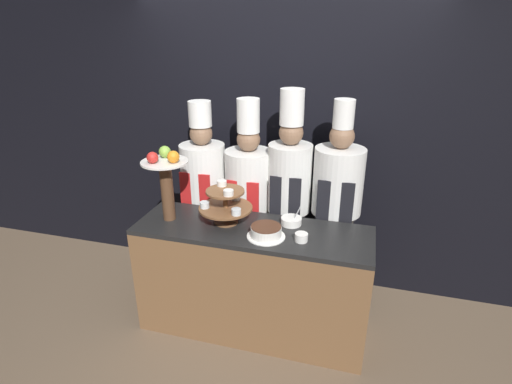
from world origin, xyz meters
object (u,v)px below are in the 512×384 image
Objects in this scene: cake_round at (266,232)px; serving_bowl_far at (291,221)px; chef_center_left at (249,196)px; tiered_stand at (226,204)px; chef_left at (204,190)px; chef_center_right at (289,193)px; chef_right at (336,202)px; cup_white at (301,237)px; fruit_pedestal at (166,176)px.

serving_bowl_far is (0.13, 0.24, -0.01)m from cake_round.
tiered_stand is at bearing -95.84° from chef_center_left.
cake_round is 0.16× the size of chef_left.
chef_center_right is at bearing 0.00° from chef_left.
chef_center_right reaches higher than serving_bowl_far.
serving_bowl_far is (0.48, 0.10, -0.13)m from tiered_stand.
chef_left reaches higher than serving_bowl_far.
chef_left is 0.98× the size of chef_center_left.
serving_bowl_far is 0.55m from chef_center_left.
chef_left is at bearing 140.48° from cake_round.
cake_round is at bearing -39.52° from chef_left.
serving_bowl_far is at bearing 12.24° from tiered_stand.
chef_center_left is at bearing 117.15° from cake_round.
tiered_stand is 0.23× the size of chef_left.
chef_center_left is 0.73m from chef_right.
serving_bowl_far is 0.46m from chef_right.
chef_right is at bearing 49.07° from serving_bowl_far.
cup_white is 0.58× the size of serving_bowl_far.
serving_bowl_far is 0.91m from chef_left.
cake_round is 0.66m from chef_center_left.
chef_center_right reaches higher than cup_white.
cake_round is 1.75× the size of serving_bowl_far.
chef_left is at bearing 180.00° from chef_center_left.
chef_center_left is at bearing 84.16° from tiered_stand.
chef_left is at bearing 149.02° from cup_white.
cake_round is 0.28m from serving_bowl_far.
chef_center_right is (0.05, 0.59, 0.06)m from cake_round.
tiered_stand is at bearing -50.99° from chef_left.
chef_center_left reaches higher than fruit_pedestal.
cake_round is at bearing -126.45° from chef_right.
fruit_pedestal is 1.00m from chef_center_right.
cup_white is at bearing -3.85° from fruit_pedestal.
tiered_stand is 0.23× the size of chef_right.
chef_center_left is (0.41, -0.00, -0.01)m from chef_left.
chef_center_right reaches higher than chef_left.
chef_center_left reaches higher than cup_white.
cup_white is at bearing -107.72° from chef_right.
serving_bowl_far reaches higher than cake_round.
serving_bowl_far is (-0.12, 0.23, -0.00)m from cup_white.
serving_bowl_far is 0.08× the size of chef_center_right.
tiered_stand is 0.22× the size of chef_center_right.
tiered_stand is at bearing -150.05° from chef_right.
chef_center_left is at bearing -0.00° from chef_left.
cake_round is 0.25m from cup_white.
tiered_stand reaches higher than cup_white.
tiered_stand is at bearing 167.98° from cup_white.
serving_bowl_far reaches higher than cup_white.
chef_left is (-0.36, 0.45, -0.11)m from tiered_stand.
tiered_stand is 0.90m from chef_right.
cup_white is at bearing -12.02° from tiered_stand.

